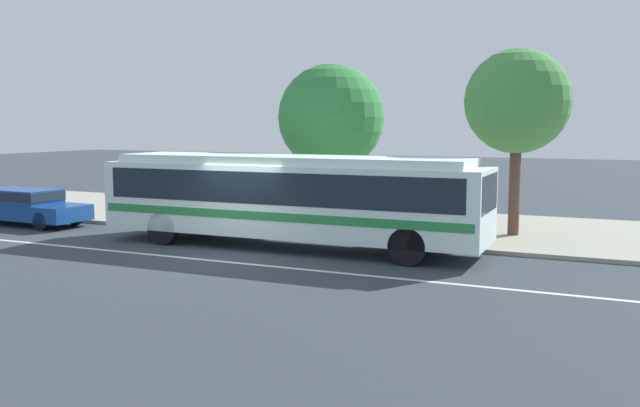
% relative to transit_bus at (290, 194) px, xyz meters
% --- Properties ---
extents(ground_plane, '(120.00, 120.00, 0.00)m').
position_rel_transit_bus_xyz_m(ground_plane, '(-0.93, -1.78, -1.58)').
color(ground_plane, '#333A41').
extents(sidewalk_slab, '(60.00, 8.00, 0.12)m').
position_rel_transit_bus_xyz_m(sidewalk_slab, '(-0.93, 5.35, -1.52)').
color(sidewalk_slab, '#9F9C8C').
rests_on(sidewalk_slab, ground_plane).
extents(lane_stripe_center, '(56.00, 0.16, 0.01)m').
position_rel_transit_bus_xyz_m(lane_stripe_center, '(-0.93, -2.58, -1.58)').
color(lane_stripe_center, silver).
rests_on(lane_stripe_center, ground_plane).
extents(transit_bus, '(11.59, 2.58, 2.71)m').
position_rel_transit_bus_xyz_m(transit_bus, '(0.00, 0.00, 0.00)').
color(transit_bus, white).
rests_on(transit_bus, ground_plane).
extents(sedan_behind_bus, '(4.85, 1.90, 1.29)m').
position_rel_transit_bus_xyz_m(sedan_behind_bus, '(-10.83, 0.18, -0.85)').
color(sedan_behind_bus, navy).
rests_on(sedan_behind_bus, ground_plane).
extents(pedestrian_waiting_near_sign, '(0.46, 0.46, 1.67)m').
position_rel_transit_bus_xyz_m(pedestrian_waiting_near_sign, '(5.02, 2.14, -0.49)').
color(pedestrian_waiting_near_sign, '#78705B').
rests_on(pedestrian_waiting_near_sign, sidewalk_slab).
extents(pedestrian_walking_along_curb, '(0.44, 0.44, 1.69)m').
position_rel_transit_bus_xyz_m(pedestrian_walking_along_curb, '(3.74, 3.04, -0.46)').
color(pedestrian_walking_along_curb, '#2F2E37').
rests_on(pedestrian_walking_along_curb, sidewalk_slab).
extents(pedestrian_standing_by_tree, '(0.36, 0.36, 1.61)m').
position_rel_transit_bus_xyz_m(pedestrian_standing_by_tree, '(-4.81, 2.06, -0.52)').
color(pedestrian_standing_by_tree, '#7B5C56').
rests_on(pedestrian_standing_by_tree, sidewalk_slab).
extents(bus_stop_sign, '(0.08, 0.44, 2.30)m').
position_rel_transit_bus_xyz_m(bus_stop_sign, '(4.00, 1.99, 0.03)').
color(bus_stop_sign, gray).
rests_on(bus_stop_sign, sidewalk_slab).
extents(street_tree_near_stop, '(3.79, 3.79, 5.64)m').
position_rel_transit_bus_xyz_m(street_tree_near_stop, '(-0.73, 4.74, 2.28)').
color(street_tree_near_stop, brown).
rests_on(street_tree_near_stop, sidewalk_slab).
extents(street_tree_mid_block, '(3.28, 3.28, 5.85)m').
position_rel_transit_bus_xyz_m(street_tree_mid_block, '(5.76, 4.37, 2.73)').
color(street_tree_mid_block, brown).
rests_on(street_tree_mid_block, sidewalk_slab).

